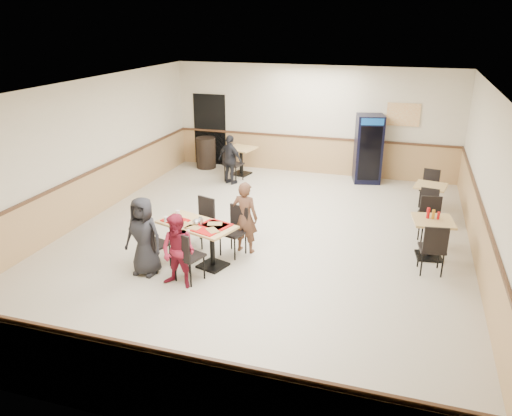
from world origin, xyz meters
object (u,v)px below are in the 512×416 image
(diner_woman_right, at_px, (178,251))
(lone_diner, at_px, (230,160))
(pepsi_cooler, at_px, (368,149))
(diner_man_opposite, at_px, (245,217))
(main_table, at_px, (197,236))
(trash_bin, at_px, (206,153))
(back_table, at_px, (241,157))
(diner_woman_left, at_px, (144,236))
(side_table_near, at_px, (432,232))
(side_table_far, at_px, (429,195))

(diner_woman_right, distance_m, lone_diner, 5.51)
(diner_woman_right, height_order, pepsi_cooler, pepsi_cooler)
(diner_man_opposite, distance_m, pepsi_cooler, 5.40)
(main_table, height_order, lone_diner, lone_diner)
(main_table, xyz_separation_m, lone_diner, (-0.99, 4.49, 0.16))
(lone_diner, bearing_deg, trash_bin, -23.64)
(back_table, bearing_deg, diner_woman_left, -87.12)
(diner_man_opposite, relative_size, back_table, 1.59)
(diner_woman_left, xyz_separation_m, pepsi_cooler, (3.15, 6.44, 0.21))
(back_table, height_order, pepsi_cooler, pepsi_cooler)
(diner_man_opposite, distance_m, lone_diner, 4.17)
(main_table, xyz_separation_m, trash_bin, (-2.21, 5.72, -0.05))
(diner_woman_left, distance_m, pepsi_cooler, 7.17)
(main_table, relative_size, diner_woman_left, 1.11)
(diner_woman_left, height_order, back_table, diner_woman_left)
(side_table_near, distance_m, back_table, 6.39)
(side_table_far, height_order, pepsi_cooler, pepsi_cooler)
(diner_woman_left, distance_m, trash_bin, 6.58)
(side_table_near, height_order, trash_bin, trash_bin)
(diner_man_opposite, bearing_deg, lone_diner, -59.33)
(diner_woman_right, xyz_separation_m, diner_man_opposite, (0.62, 1.59, 0.06))
(diner_woman_right, height_order, trash_bin, diner_woman_right)
(main_table, relative_size, lone_diner, 1.17)
(diner_man_opposite, relative_size, side_table_far, 1.82)
(back_table, xyz_separation_m, pepsi_cooler, (3.46, 0.39, 0.39))
(back_table, bearing_deg, diner_woman_right, -80.39)
(diner_man_opposite, xyz_separation_m, pepsi_cooler, (1.77, 5.10, 0.21))
(side_table_near, relative_size, pepsi_cooler, 0.44)
(lone_diner, height_order, pepsi_cooler, pepsi_cooler)
(diner_woman_left, height_order, trash_bin, diner_woman_left)
(diner_woman_left, xyz_separation_m, diner_man_opposite, (1.38, 1.34, -0.00))
(side_table_far, xyz_separation_m, back_table, (-5.03, 1.69, 0.05))
(diner_woman_left, bearing_deg, diner_man_opposite, 47.91)
(side_table_near, distance_m, trash_bin, 7.58)
(side_table_far, bearing_deg, diner_man_opposite, -138.03)
(diner_man_opposite, height_order, side_table_far, diner_man_opposite)
(diner_woman_left, distance_m, side_table_near, 5.18)
(pepsi_cooler, xyz_separation_m, trash_bin, (-4.67, -0.04, -0.46))
(back_table, distance_m, trash_bin, 1.27)
(main_table, bearing_deg, back_table, 118.32)
(side_table_near, relative_size, side_table_far, 1.05)
(side_table_near, bearing_deg, main_table, -160.51)
(side_table_far, height_order, trash_bin, trash_bin)
(diner_man_opposite, xyz_separation_m, trash_bin, (-2.90, 5.05, -0.24))
(diner_woman_right, bearing_deg, back_table, 106.66)
(diner_woman_right, bearing_deg, side_table_far, 56.28)
(back_table, bearing_deg, main_table, -79.53)
(diner_woman_left, relative_size, trash_bin, 1.55)
(back_table, bearing_deg, pepsi_cooler, 6.49)
(diner_woman_right, relative_size, trash_bin, 1.41)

